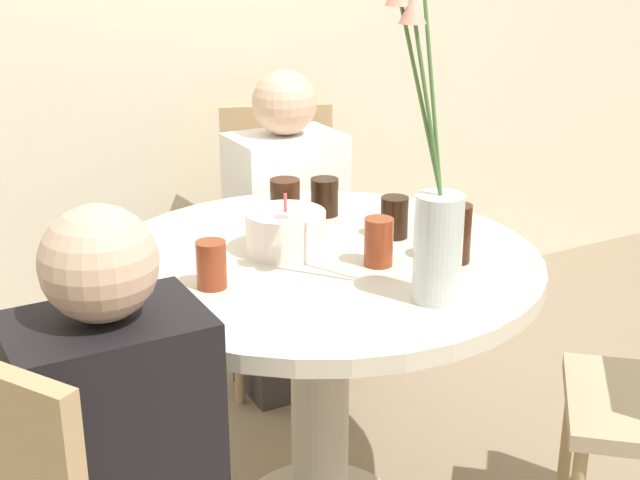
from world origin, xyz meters
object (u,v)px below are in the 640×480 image
Objects in this scene: side_plate at (149,257)px; person_guest at (286,247)px; flower_vase at (434,212)px; drink_glass_3 at (455,233)px; drink_glass_5 at (211,265)px; birthday_cake at (286,232)px; chair_far_back at (281,227)px; drink_glass_2 at (324,197)px; drink_glass_1 at (285,204)px; drink_glass_4 at (379,242)px; drink_glass_0 at (394,217)px.

person_guest reaches higher than side_plate.
flower_vase reaches higher than side_plate.
side_plate is 0.72m from drink_glass_3.
drink_glass_3 reaches higher than side_plate.
drink_glass_5 is (0.07, -0.23, 0.05)m from side_plate.
flower_vase is 5.05× the size of drink_glass_3.
birthday_cake is 1.11× the size of side_plate.
flower_vase is 6.58× the size of drink_glass_5.
chair_far_back is at bearing 44.11° from side_plate.
chair_far_back is at bearing 79.13° from flower_vase.
chair_far_back is 0.64m from drink_glass_2.
drink_glass_1 is 1.28× the size of drink_glass_2.
drink_glass_4 is 0.86m from person_guest.
person_guest is at bearing 63.26° from drink_glass_1.
drink_glass_4 is (0.46, -0.29, 0.05)m from side_plate.
drink_glass_1 is at bearing 63.72° from birthday_cake.
chair_far_back is 0.89m from birthday_cake.
chair_far_back is at bearing 77.31° from drink_glass_4.
drink_glass_2 is (-0.07, 0.24, -0.00)m from drink_glass_0.
drink_glass_0 is at bearing -91.73° from person_guest.
person_guest reaches higher than drink_glass_2.
birthday_cake is 0.18m from drink_glass_1.
chair_far_back is 5.26× the size of side_plate.
drink_glass_3 is (0.24, -0.40, 0.00)m from drink_glass_1.
drink_glass_5 is at bearing -171.41° from drink_glass_0.
drink_glass_4 is (0.07, -0.34, -0.01)m from drink_glass_1.
drink_glass_5 is at bearing -74.06° from side_plate.
drink_glass_2 is 0.51m from person_guest.
drink_glass_3 is 0.57m from drink_glass_5.
drink_glass_3 is 0.91m from person_guest.
person_guest is at bearing 80.56° from flower_vase.
drink_glass_2 is (0.22, 0.20, -0.00)m from birthday_cake.
drink_glass_4 is (0.15, -0.18, 0.01)m from birthday_cake.
birthday_cake reaches higher than drink_glass_0.
person_guest is (0.02, 0.65, -0.30)m from drink_glass_0.
drink_glass_3 is at bearing -59.37° from drink_glass_1.
birthday_cake is 1.83× the size of drink_glass_5.
person_guest is at bearing 63.38° from birthday_cake.
drink_glass_4 reaches higher than drink_glass_0.
side_plate is 0.25m from drink_glass_5.
drink_glass_1 is at bearing 120.63° from drink_glass_3.
drink_glass_0 is (0.29, -0.04, 0.00)m from birthday_cake.
side_plate is at bearing 159.39° from birthday_cake.
drink_glass_1 is (-0.28, -0.60, 0.30)m from chair_far_back.
drink_glass_3 is 0.13× the size of person_guest.
drink_glass_0 is (0.59, -0.15, 0.05)m from side_plate.
chair_far_back reaches higher than drink_glass_1.
drink_glass_0 is 0.21m from drink_glass_3.
chair_far_back is at bearing 64.84° from drink_glass_1.
birthday_cake is 0.75m from person_guest.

